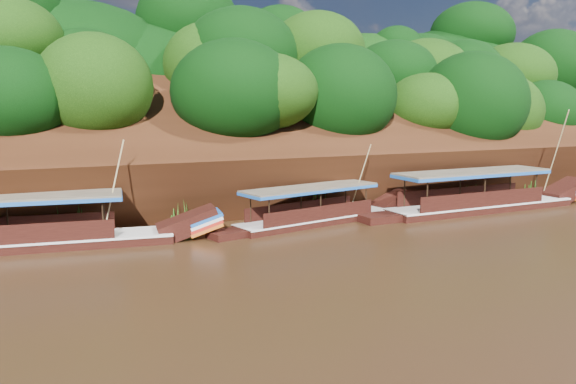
# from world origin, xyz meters

# --- Properties ---
(ground) EXTENTS (160.00, 160.00, 0.00)m
(ground) POSITION_xyz_m (0.00, 0.00, 0.00)
(ground) COLOR black
(ground) RESTS_ON ground
(riverbank) EXTENTS (120.00, 30.06, 19.40)m
(riverbank) POSITION_xyz_m (-0.01, 22.73, 1.89)
(riverbank) COLOR black
(riverbank) RESTS_ON ground
(boat_0) EXTENTS (16.27, 3.05, 6.93)m
(boat_0) POSITION_xyz_m (12.89, 6.34, 0.60)
(boat_0) COLOR black
(boat_0) RESTS_ON ground
(boat_1) EXTENTS (12.68, 4.35, 4.89)m
(boat_1) POSITION_xyz_m (1.43, 7.34, 0.49)
(boat_1) COLOR black
(boat_1) RESTS_ON ground
(boat_2) EXTENTS (16.28, 4.24, 5.55)m
(boat_2) POSITION_xyz_m (-13.79, 7.62, 0.57)
(boat_2) COLOR black
(boat_2) RESTS_ON ground
(reeds) EXTENTS (50.03, 2.56, 2.03)m
(reeds) POSITION_xyz_m (-3.95, 9.41, 0.88)
(reeds) COLOR #2E6218
(reeds) RESTS_ON ground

